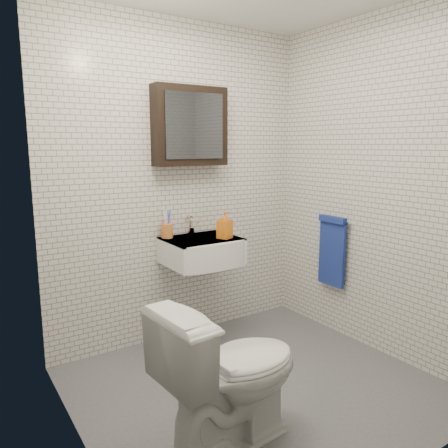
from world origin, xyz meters
The scene contains 9 objects.
ground centered at (0.00, 0.00, 0.01)m, with size 2.20×2.00×0.01m, color #4E5056.
room_shell centered at (0.00, 0.00, 1.47)m, with size 2.22×2.02×2.51m.
washbasin centered at (0.05, 0.73, 0.76)m, with size 0.55×0.50×0.20m.
faucet centered at (0.05, 0.93, 0.92)m, with size 0.06×0.20×0.15m.
mirror_cabinet centered at (0.05, 0.93, 1.70)m, with size 0.60×0.15×0.60m.
towel_rail centered at (1.04, 0.35, 0.72)m, with size 0.09×0.30×0.58m.
toothbrush_cup centered at (-0.16, 0.93, 0.91)m, with size 0.11×0.11×0.24m.
soap_bottle centered at (0.20, 0.67, 0.96)m, with size 0.09×0.10×0.21m, color orange.
toilet centered at (-0.44, -0.35, 0.40)m, with size 0.45×0.78×0.80m, color white.
Camera 1 is at (-1.61, -2.07, 1.56)m, focal length 35.00 mm.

